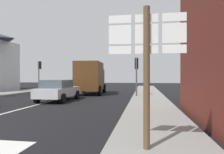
{
  "coord_description": "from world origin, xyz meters",
  "views": [
    {
      "loc": [
        6.31,
        -4.7,
        1.69
      ],
      "look_at": [
        3.79,
        11.37,
        1.66
      ],
      "focal_mm": 32.24,
      "sensor_mm": 36.0,
      "label": 1
    }
  ],
  "objects_px": {
    "sedan_far": "(58,90)",
    "traffic_light_far_left": "(39,69)",
    "traffic_light_near_right": "(136,68)",
    "delivery_truck": "(90,77)",
    "route_sign_post": "(147,62)"
  },
  "relations": [
    {
      "from": "traffic_light_far_left",
      "to": "traffic_light_near_right",
      "type": "relative_size",
      "value": 1.08
    },
    {
      "from": "delivery_truck",
      "to": "route_sign_post",
      "type": "relative_size",
      "value": 1.61
    },
    {
      "from": "delivery_truck",
      "to": "route_sign_post",
      "type": "xyz_separation_m",
      "value": [
        5.12,
        -14.41,
        0.35
      ]
    },
    {
      "from": "sedan_far",
      "to": "traffic_light_far_left",
      "type": "bearing_deg",
      "value": 125.52
    },
    {
      "from": "route_sign_post",
      "to": "traffic_light_near_right",
      "type": "bearing_deg",
      "value": 92.99
    },
    {
      "from": "delivery_truck",
      "to": "traffic_light_far_left",
      "type": "relative_size",
      "value": 1.48
    },
    {
      "from": "sedan_far",
      "to": "route_sign_post",
      "type": "distance_m",
      "value": 10.78
    },
    {
      "from": "traffic_light_near_right",
      "to": "traffic_light_far_left",
      "type": "bearing_deg",
      "value": 154.35
    },
    {
      "from": "route_sign_post",
      "to": "traffic_light_near_right",
      "type": "xyz_separation_m",
      "value": [
        -0.63,
        12.01,
        0.38
      ]
    },
    {
      "from": "route_sign_post",
      "to": "traffic_light_far_left",
      "type": "xyz_separation_m",
      "value": [
        -12.12,
        17.53,
        0.58
      ]
    },
    {
      "from": "route_sign_post",
      "to": "delivery_truck",
      "type": "bearing_deg",
      "value": 109.56
    },
    {
      "from": "route_sign_post",
      "to": "traffic_light_far_left",
      "type": "relative_size",
      "value": 0.92
    },
    {
      "from": "route_sign_post",
      "to": "sedan_far",
      "type": "bearing_deg",
      "value": 123.82
    },
    {
      "from": "traffic_light_near_right",
      "to": "delivery_truck",
      "type": "bearing_deg",
      "value": 151.87
    },
    {
      "from": "sedan_far",
      "to": "route_sign_post",
      "type": "xyz_separation_m",
      "value": [
        5.96,
        -8.9,
        1.24
      ]
    }
  ]
}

